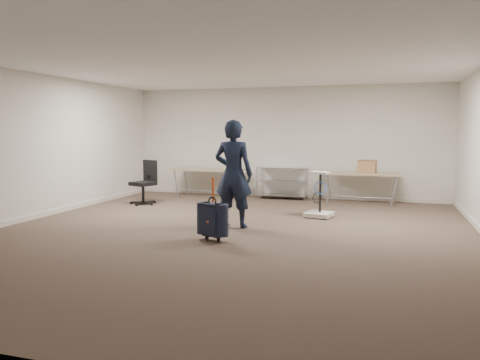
% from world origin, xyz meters
% --- Properties ---
extents(ground, '(9.00, 9.00, 0.00)m').
position_xyz_m(ground, '(0.00, 0.00, 0.00)').
color(ground, '#45342A').
rests_on(ground, ground).
extents(room_shell, '(8.00, 9.00, 9.00)m').
position_xyz_m(room_shell, '(0.00, 1.38, 0.05)').
color(room_shell, white).
rests_on(room_shell, ground).
extents(folding_table_left, '(1.80, 0.75, 0.73)m').
position_xyz_m(folding_table_left, '(-1.90, 3.95, 0.68)').
color(folding_table_left, tan).
rests_on(folding_table_left, ground).
extents(folding_table_right, '(1.80, 0.75, 0.73)m').
position_xyz_m(folding_table_right, '(1.90, 3.95, 0.68)').
color(folding_table_right, tan).
rests_on(folding_table_right, ground).
extents(wire_shelf, '(1.22, 0.47, 0.80)m').
position_xyz_m(wire_shelf, '(0.00, 4.20, 0.44)').
color(wire_shelf, silver).
rests_on(wire_shelf, ground).
extents(person, '(0.70, 0.47, 1.89)m').
position_xyz_m(person, '(-0.09, 0.54, 0.95)').
color(person, black).
rests_on(person, ground).
extents(suitcase, '(0.40, 0.30, 0.98)m').
position_xyz_m(suitcase, '(-0.08, -0.55, 0.33)').
color(suitcase, black).
rests_on(suitcase, ground).
extents(office_chair, '(0.62, 0.62, 1.02)m').
position_xyz_m(office_chair, '(-2.88, 2.41, 0.31)').
color(office_chair, black).
rests_on(office_chair, ground).
extents(equipment_cart, '(0.58, 0.58, 0.90)m').
position_xyz_m(equipment_cart, '(1.23, 1.93, 0.24)').
color(equipment_cart, silver).
rests_on(equipment_cart, ground).
extents(cardboard_box, '(0.43, 0.34, 0.30)m').
position_xyz_m(cardboard_box, '(2.05, 3.94, 0.88)').
color(cardboard_box, '#9C7148').
rests_on(cardboard_box, folding_table_right).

